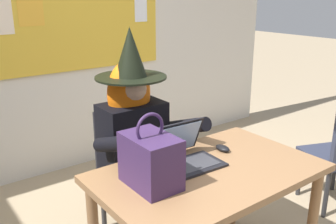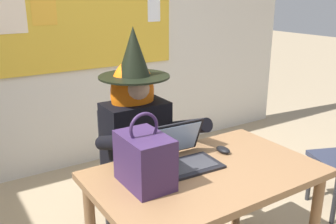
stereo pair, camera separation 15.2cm
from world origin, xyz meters
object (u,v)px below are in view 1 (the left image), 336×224
Objects in this scene: handbag at (151,160)px; computer_mouse at (223,148)px; desk_main at (209,186)px; person_costumed at (137,131)px; chair_at_desk at (129,165)px; laptop at (186,154)px.

computer_mouse is at bearing 8.54° from handbag.
person_costumed reaches higher than desk_main.
chair_at_desk reaches higher than computer_mouse.
laptop is (0.02, -0.47, -0.00)m from person_costumed.
handbag reaches higher than chair_at_desk.
laptop is 0.33m from handbag.
laptop is 0.93× the size of handbag.
person_costumed is 0.57m from computer_mouse.
handbag is (-0.28, -0.57, 0.08)m from person_costumed.
computer_mouse is at bearing 32.97° from person_costumed.
desk_main is 0.21m from laptop.
person_costumed is 0.64m from handbag.
person_costumed is at bearing 95.48° from laptop.
handbag is at bearing 171.56° from desk_main.
desk_main is at bearing 6.84° from person_costumed.
laptop is (0.03, -0.59, 0.29)m from chair_at_desk.
laptop is at bearing 17.39° from handbag.
person_costumed is 3.82× the size of handbag.
laptop is at bearing 107.41° from desk_main.
handbag reaches higher than computer_mouse.
handbag reaches higher than desk_main.
person_costumed is at bearing 63.87° from handbag.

